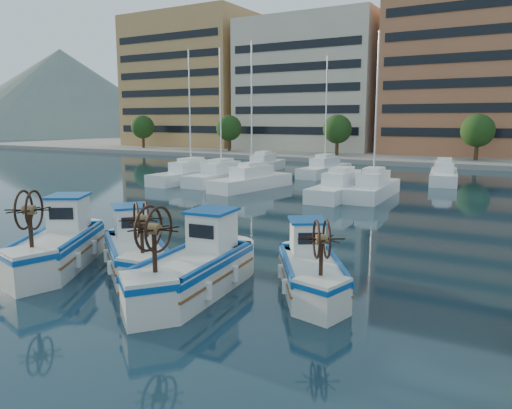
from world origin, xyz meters
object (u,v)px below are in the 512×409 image
(fishing_boat_a, at_px, (58,243))
(fishing_boat_c, at_px, (195,266))
(fishing_boat_d, at_px, (311,268))
(fishing_boat_b, at_px, (135,249))

(fishing_boat_a, relative_size, fishing_boat_c, 1.02)
(fishing_boat_a, xyz_separation_m, fishing_boat_d, (9.44, 2.29, -0.14))
(fishing_boat_a, height_order, fishing_boat_c, fishing_boat_a)
(fishing_boat_b, distance_m, fishing_boat_d, 6.64)
(fishing_boat_b, bearing_deg, fishing_boat_a, 148.63)
(fishing_boat_b, relative_size, fishing_boat_c, 0.88)
(fishing_boat_b, bearing_deg, fishing_boat_c, -64.15)
(fishing_boat_c, xyz_separation_m, fishing_boat_d, (3.18, 2.02, -0.12))
(fishing_boat_b, xyz_separation_m, fishing_boat_c, (3.34, -0.78, 0.08))
(fishing_boat_c, relative_size, fishing_boat_d, 1.16)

